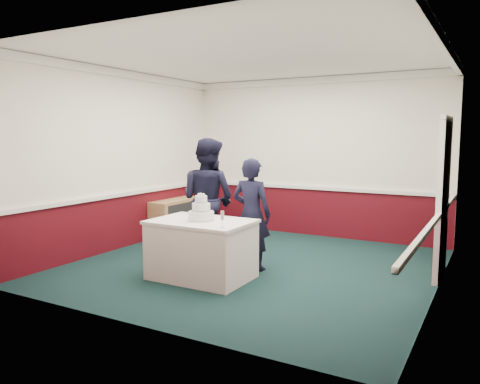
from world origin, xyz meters
The scene contains 9 objects.
ground centered at (0.00, 0.00, 0.00)m, with size 5.00×5.00×0.00m, color black.
room_shell centered at (0.08, 0.61, 1.97)m, with size 5.00×5.00×3.00m.
sideboard centered at (-2.28, 1.18, 0.35)m, with size 0.41×1.20×0.70m.
cake_table centered at (-0.33, -0.86, 0.40)m, with size 1.32×0.92×0.79m.
wedding_cake centered at (-0.33, -0.86, 0.90)m, with size 0.35×0.35×0.36m.
cake_knife centered at (-0.36, -1.06, 0.79)m, with size 0.01×0.22×0.01m, color silver.
champagne_flute centered at (0.17, -1.14, 0.93)m, with size 0.05×0.05×0.21m.
person_man centered at (-0.78, -0.01, 0.94)m, with size 0.91×0.71×1.87m, color black.
person_woman centered at (0.05, -0.14, 0.80)m, with size 0.58×0.38×1.60m, color black.
Camera 1 is at (3.10, -5.96, 1.90)m, focal length 35.00 mm.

